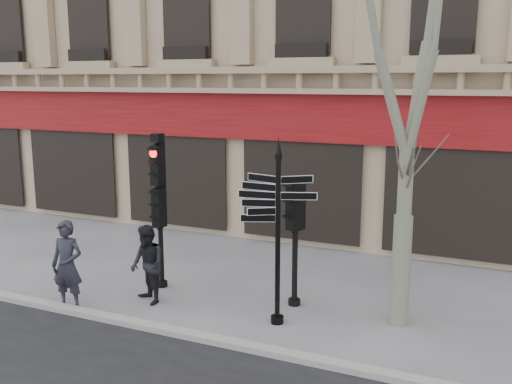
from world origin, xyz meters
TOP-DOWN VIEW (x-y plane):
  - ground at (0.00, 0.00)m, footprint 80.00×80.00m
  - kerb at (0.00, -1.40)m, footprint 80.00×0.25m
  - fingerpost at (1.35, -0.15)m, footprint 1.78×1.78m
  - traffic_signal_main at (-1.76, 0.61)m, footprint 0.39×0.28m
  - traffic_signal_secondary at (1.33, 0.83)m, footprint 0.51×0.42m
  - plane_tree at (3.48, 0.76)m, footprint 3.10×3.10m
  - pedestrian_a at (-2.79, -1.22)m, footprint 0.74×0.55m
  - pedestrian_b at (-1.50, -0.30)m, footprint 1.01×0.96m

SIDE VIEW (x-z plane):
  - ground at x=0.00m, z-range 0.00..0.00m
  - kerb at x=0.00m, z-range 0.00..0.12m
  - pedestrian_b at x=-1.50m, z-range 0.00..1.66m
  - pedestrian_a at x=-2.79m, z-range 0.00..1.84m
  - traffic_signal_secondary at x=1.33m, z-range 0.52..3.15m
  - traffic_signal_main at x=-1.76m, z-range 0.46..3.91m
  - fingerpost at x=1.35m, z-range 0.62..4.21m
  - plane_tree at x=3.48m, z-range 1.66..9.91m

